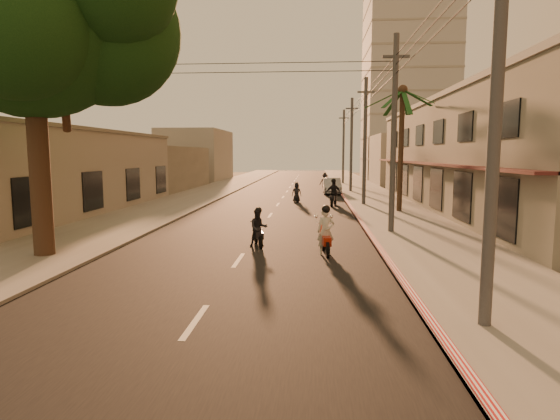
# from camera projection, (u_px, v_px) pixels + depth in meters

# --- Properties ---
(ground) EXTENTS (160.00, 160.00, 0.00)m
(ground) POSITION_uv_depth(u_px,v_px,m) (228.00, 275.00, 14.27)
(ground) COLOR #383023
(ground) RESTS_ON ground
(road) EXTENTS (10.00, 140.00, 0.02)m
(road) POSITION_uv_depth(u_px,v_px,m) (278.00, 205.00, 34.07)
(road) COLOR black
(road) RESTS_ON ground
(sidewalk_right) EXTENTS (5.00, 140.00, 0.12)m
(sidewalk_right) POSITION_uv_depth(u_px,v_px,m) (382.00, 205.00, 33.54)
(sidewalk_right) COLOR slate
(sidewalk_right) RESTS_ON ground
(sidewalk_left) EXTENTS (5.00, 140.00, 0.12)m
(sidewalk_left) POSITION_uv_depth(u_px,v_px,m) (177.00, 203.00, 34.60)
(sidewalk_left) COLOR slate
(sidewalk_left) RESTS_ON ground
(curb_stripe) EXTENTS (0.20, 60.00, 0.20)m
(curb_stripe) POSITION_uv_depth(u_px,v_px,m) (354.00, 213.00, 28.75)
(curb_stripe) COLOR #B31314
(curb_stripe) RESTS_ON ground
(shophouse_row) EXTENTS (8.80, 34.20, 7.30)m
(shophouse_row) POSITION_uv_depth(u_px,v_px,m) (487.00, 155.00, 30.67)
(shophouse_row) COLOR gray
(shophouse_row) RESTS_ON ground
(left_building) EXTENTS (8.20, 24.20, 5.20)m
(left_building) POSITION_uv_depth(u_px,v_px,m) (45.00, 172.00, 28.81)
(left_building) COLOR gray
(left_building) RESTS_ON ground
(distant_tower) EXTENTS (12.10, 12.10, 28.00)m
(distant_tower) POSITION_uv_depth(u_px,v_px,m) (408.00, 81.00, 66.92)
(distant_tower) COLOR #B7B5B2
(distant_tower) RESTS_ON ground
(broadleaf_tree) EXTENTS (9.60, 8.70, 12.10)m
(broadleaf_tree) POSITION_uv_depth(u_px,v_px,m) (44.00, 12.00, 15.85)
(broadleaf_tree) COLOR black
(broadleaf_tree) RESTS_ON ground
(palm_tree) EXTENTS (5.00, 5.00, 8.20)m
(palm_tree) POSITION_uv_depth(u_px,v_px,m) (402.00, 97.00, 28.69)
(palm_tree) COLOR black
(palm_tree) RESTS_ON ground
(utility_poles) EXTENTS (1.20, 48.26, 9.00)m
(utility_poles) POSITION_uv_depth(u_px,v_px,m) (366.00, 113.00, 32.86)
(utility_poles) COLOR #38383A
(utility_poles) RESTS_ON ground
(filler_right) EXTENTS (8.00, 14.00, 6.00)m
(filler_right) POSITION_uv_depth(u_px,v_px,m) (406.00, 160.00, 57.48)
(filler_right) COLOR gray
(filler_right) RESTS_ON ground
(filler_left_near) EXTENTS (8.00, 14.00, 4.40)m
(filler_left_near) POSITION_uv_depth(u_px,v_px,m) (154.00, 168.00, 48.67)
(filler_left_near) COLOR gray
(filler_left_near) RESTS_ON ground
(filler_left_far) EXTENTS (8.00, 14.00, 7.00)m
(filler_left_far) POSITION_uv_depth(u_px,v_px,m) (197.00, 155.00, 66.34)
(filler_left_far) COLOR gray
(filler_left_far) RESTS_ON ground
(scooter_red) EXTENTS (0.77, 1.88, 1.85)m
(scooter_red) POSITION_uv_depth(u_px,v_px,m) (326.00, 233.00, 17.13)
(scooter_red) COLOR black
(scooter_red) RESTS_ON ground
(scooter_mid_a) EXTENTS (1.05, 1.59, 1.60)m
(scooter_mid_a) POSITION_uv_depth(u_px,v_px,m) (258.00, 228.00, 18.66)
(scooter_mid_a) COLOR black
(scooter_mid_a) RESTS_ON ground
(scooter_mid_b) EXTENTS (1.29, 1.99, 1.99)m
(scooter_mid_b) POSITION_uv_depth(u_px,v_px,m) (333.00, 194.00, 33.00)
(scooter_mid_b) COLOR black
(scooter_mid_b) RESTS_ON ground
(scooter_far_a) EXTENTS (0.78, 1.60, 1.57)m
(scooter_far_a) POSITION_uv_depth(u_px,v_px,m) (297.00, 193.00, 35.60)
(scooter_far_a) COLOR black
(scooter_far_a) RESTS_ON ground
(scooter_far_b) EXTENTS (1.31, 1.80, 1.78)m
(scooter_far_b) POSITION_uv_depth(u_px,v_px,m) (325.00, 182.00, 47.96)
(scooter_far_b) COLOR black
(scooter_far_b) RESTS_ON ground
(parked_car) EXTENTS (1.72, 4.53, 1.48)m
(parked_car) POSITION_uv_depth(u_px,v_px,m) (332.00, 186.00, 43.10)
(parked_car) COLOR #A4A6AC
(parked_car) RESTS_ON ground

